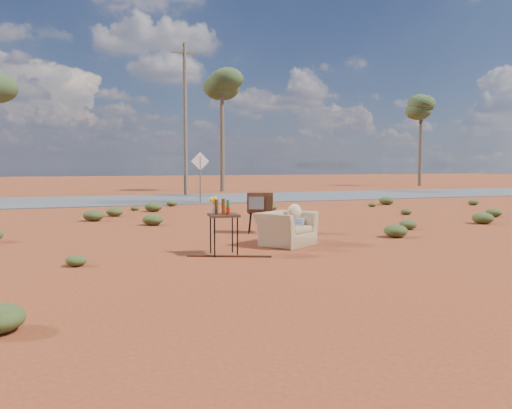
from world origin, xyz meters
name	(u,v)px	position (x,y,z in m)	size (l,w,h in m)	color
ground	(268,251)	(0.00, 0.00, 0.00)	(140.00, 140.00, 0.00)	#923B1D
highway	(155,199)	(0.00, 15.00, 0.02)	(140.00, 7.00, 0.04)	#565659
armchair	(288,224)	(0.64, 0.55, 0.43)	(1.35, 1.32, 0.92)	#977A52
tv_unit	(260,203)	(0.72, 2.41, 0.73)	(0.75, 0.68, 0.98)	black
side_table	(221,213)	(-0.94, -0.08, 0.77)	(0.55, 0.55, 1.04)	#372014
rusty_bar	(229,256)	(-0.89, -0.36, 0.02)	(0.04, 0.04, 1.51)	#522B16
road_sign	(200,168)	(1.50, 12.00, 1.50)	(0.78, 0.06, 2.19)	brown
eucalyptus_center	(222,86)	(5.00, 21.00, 6.43)	(3.20, 3.20, 7.60)	brown
eucalyptus_right	(421,110)	(22.00, 24.00, 5.94)	(3.20, 3.20, 7.10)	brown
utility_pole_center	(185,117)	(2.00, 17.50, 4.15)	(1.40, 0.20, 8.00)	brown
scrub_patch	(181,221)	(-0.82, 4.41, 0.14)	(17.49, 8.07, 0.33)	#434F22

